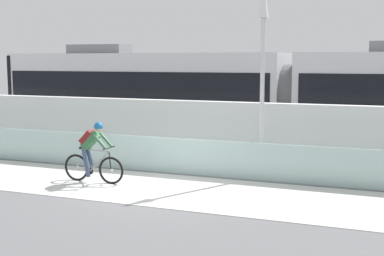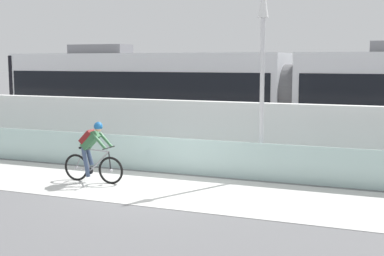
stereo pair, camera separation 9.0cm
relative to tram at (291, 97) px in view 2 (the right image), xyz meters
name	(u,v)px [view 2 (the right image)]	position (x,y,z in m)	size (l,w,h in m)	color
ground_plane	(152,188)	(-2.12, -6.85, -1.89)	(200.00, 200.00, 0.00)	slate
bike_path_deck	(152,188)	(-2.12, -6.85, -1.89)	(32.00, 3.20, 0.01)	silver
glass_parapet	(181,156)	(-2.12, -5.00, -1.39)	(32.00, 0.05, 1.01)	silver
concrete_barrier_wall	(203,132)	(-2.12, -3.20, -0.93)	(32.00, 0.36, 1.93)	white
tram_rail_near	(227,150)	(-2.12, -0.72, -1.89)	(32.00, 0.08, 0.01)	#595654
tram_rail_far	(239,144)	(-2.12, 0.72, -1.89)	(32.00, 0.08, 0.01)	#595654
tram	(291,97)	(0.00, 0.00, 0.00)	(22.56, 2.54, 3.81)	silver
cyclist_on_bike	(93,152)	(-3.83, -6.85, -1.09)	(1.77, 0.58, 1.61)	black
lamp_post_antenna	(263,56)	(0.13, -4.70, 1.40)	(0.28, 0.28, 5.20)	gray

